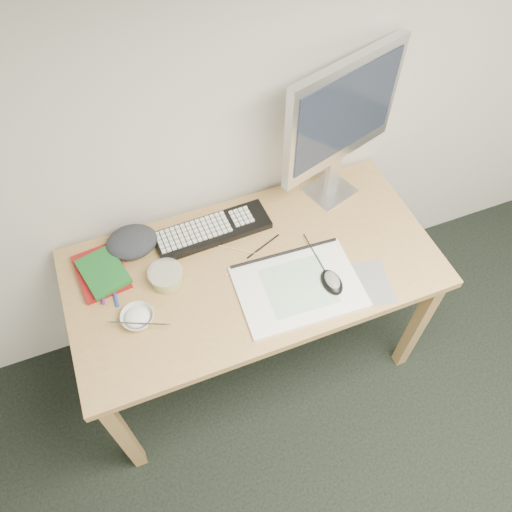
# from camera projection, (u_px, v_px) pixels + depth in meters

# --- Properties ---
(desk) EXTENTS (1.40, 0.70, 0.75)m
(desk) POSITION_uv_depth(u_px,v_px,m) (254.00, 278.00, 1.95)
(desk) COLOR tan
(desk) RESTS_ON ground
(mousepad) EXTENTS (0.24, 0.23, 0.00)m
(mousepad) POSITION_uv_depth(u_px,v_px,m) (362.00, 285.00, 1.84)
(mousepad) COLOR gray
(mousepad) RESTS_ON desk
(sketchpad) EXTENTS (0.46, 0.34, 0.01)m
(sketchpad) POSITION_uv_depth(u_px,v_px,m) (298.00, 287.00, 1.82)
(sketchpad) COLOR white
(sketchpad) RESTS_ON desk
(keyboard) EXTENTS (0.46, 0.16, 0.03)m
(keyboard) POSITION_uv_depth(u_px,v_px,m) (213.00, 230.00, 1.97)
(keyboard) COLOR black
(keyboard) RESTS_ON desk
(monitor) EXTENTS (0.52, 0.21, 0.62)m
(monitor) POSITION_uv_depth(u_px,v_px,m) (342.00, 117.00, 1.80)
(monitor) COLOR silver
(monitor) RESTS_ON desk
(mouse) EXTENTS (0.07, 0.12, 0.04)m
(mouse) POSITION_uv_depth(u_px,v_px,m) (332.00, 280.00, 1.81)
(mouse) COLOR black
(mouse) RESTS_ON sketchpad
(rice_bowl) EXTENTS (0.12, 0.12, 0.04)m
(rice_bowl) POSITION_uv_depth(u_px,v_px,m) (138.00, 318.00, 1.74)
(rice_bowl) COLOR silver
(rice_bowl) RESTS_ON desk
(chopsticks) EXTENTS (0.20, 0.10, 0.02)m
(chopsticks) POSITION_uv_depth(u_px,v_px,m) (139.00, 323.00, 1.70)
(chopsticks) COLOR #AAAAAC
(chopsticks) RESTS_ON rice_bowl
(fruit_tub) EXTENTS (0.14, 0.14, 0.06)m
(fruit_tub) POSITION_uv_depth(u_px,v_px,m) (166.00, 277.00, 1.82)
(fruit_tub) COLOR gold
(fruit_tub) RESTS_ON desk
(book_red) EXTENTS (0.19, 0.24, 0.02)m
(book_red) POSITION_uv_depth(u_px,v_px,m) (101.00, 272.00, 1.86)
(book_red) COLOR maroon
(book_red) RESTS_ON desk
(book_green) EXTENTS (0.19, 0.23, 0.02)m
(book_green) POSITION_uv_depth(u_px,v_px,m) (103.00, 272.00, 1.83)
(book_green) COLOR #186124
(book_green) RESTS_ON book_red
(cloth_lump) EXTENTS (0.20, 0.18, 0.07)m
(cloth_lump) POSITION_uv_depth(u_px,v_px,m) (132.00, 242.00, 1.91)
(cloth_lump) COLOR #23262A
(cloth_lump) RESTS_ON desk
(pencil_pink) EXTENTS (0.17, 0.02, 0.01)m
(pencil_pink) POSITION_uv_depth(u_px,v_px,m) (246.00, 267.00, 1.88)
(pencil_pink) COLOR pink
(pencil_pink) RESTS_ON desk
(pencil_tan) EXTENTS (0.14, 0.10, 0.01)m
(pencil_tan) POSITION_uv_depth(u_px,v_px,m) (239.00, 250.00, 1.93)
(pencil_tan) COLOR tan
(pencil_tan) RESTS_ON desk
(pencil_black) EXTENTS (0.16, 0.07, 0.01)m
(pencil_black) POSITION_uv_depth(u_px,v_px,m) (263.00, 246.00, 1.94)
(pencil_black) COLOR black
(pencil_black) RESTS_ON desk
(marker_blue) EXTENTS (0.01, 0.13, 0.01)m
(marker_blue) POSITION_uv_depth(u_px,v_px,m) (114.00, 291.00, 1.81)
(marker_blue) COLOR #2042B0
(marker_blue) RESTS_ON desk
(marker_orange) EXTENTS (0.02, 0.12, 0.01)m
(marker_orange) POSITION_uv_depth(u_px,v_px,m) (97.00, 285.00, 1.83)
(marker_orange) COLOR #D46119
(marker_orange) RESTS_ON desk
(marker_purple) EXTENTS (0.03, 0.14, 0.01)m
(marker_purple) POSITION_uv_depth(u_px,v_px,m) (102.00, 288.00, 1.82)
(marker_purple) COLOR #622382
(marker_purple) RESTS_ON desk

